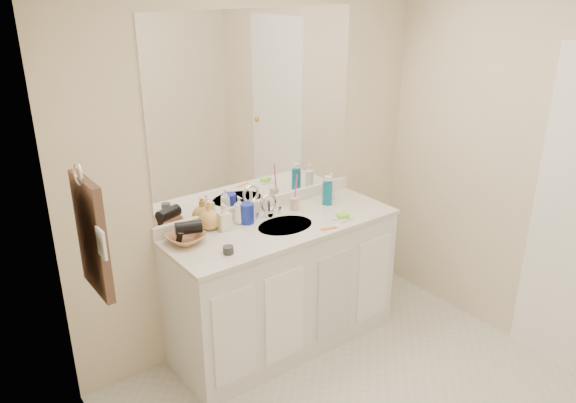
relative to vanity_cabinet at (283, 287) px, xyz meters
The scene contains 26 objects.
wall_back 0.82m from the vanity_cabinet, 90.00° to the left, with size 2.60×0.02×2.40m, color beige.
wall_left 1.83m from the vanity_cabinet, 141.75° to the right, with size 0.02×2.60×2.40m, color beige.
wall_right 1.83m from the vanity_cabinet, 38.25° to the right, with size 0.02×2.60×2.40m, color beige.
vanity_cabinet is the anchor object (origin of this frame).
countertop 0.44m from the vanity_cabinet, ahead, with size 1.52×0.57×0.03m, color beige.
backsplash 0.56m from the vanity_cabinet, 90.00° to the left, with size 1.52×0.03×0.08m, color white.
sink_basin 0.44m from the vanity_cabinet, 90.00° to the right, with size 0.37×0.37×0.02m, color beige.
faucet 0.53m from the vanity_cabinet, 90.00° to the left, with size 0.02×0.02×0.11m, color silver.
mirror 1.17m from the vanity_cabinet, 90.00° to the left, with size 1.48×0.01×1.20m, color white.
blue_mug 0.57m from the vanity_cabinet, 137.33° to the left, with size 0.09×0.09×0.13m, color #17259E.
tan_cup 0.56m from the vanity_cabinet, 36.09° to the left, with size 0.06×0.06×0.08m, color #CCB290.
toothbrush 0.66m from the vanity_cabinet, 34.78° to the left, with size 0.01×0.01×0.20m, color #E63C6E.
mouthwash_bottle 0.70m from the vanity_cabinet, 11.59° to the left, with size 0.07×0.07×0.16m, color #0A6781.
clear_pump_bottle 0.75m from the vanity_cabinet, 15.57° to the left, with size 0.06×0.06×0.15m, color silver.
soap_dish 0.60m from the vanity_cabinet, 25.78° to the right, with size 0.10×0.08×0.01m, color silver.
green_soap 0.62m from the vanity_cabinet, 25.78° to the right, with size 0.08×0.05×0.03m, color #88DD36.
orange_comb 0.54m from the vanity_cabinet, 50.93° to the right, with size 0.11×0.02×0.00m, color #FF611A.
dark_jar 0.69m from the vanity_cabinet, 164.27° to the right, with size 0.06×0.06×0.04m, color #2B2C30.
soap_bottle_white 0.61m from the vanity_cabinet, 139.40° to the left, with size 0.07×0.07×0.18m, color white.
soap_bottle_cream 0.65m from the vanity_cabinet, 155.08° to the left, with size 0.07×0.08×0.17m, color #FCF4CD.
soap_bottle_yellow 0.71m from the vanity_cabinet, 151.18° to the left, with size 0.14×0.14×0.17m, color #D9A954.
wicker_basket 0.79m from the vanity_cabinet, 167.85° to the left, with size 0.22×0.22×0.05m, color #B17247.
hair_dryer 0.81m from the vanity_cabinet, 167.46° to the left, with size 0.08×0.08×0.15m, color black.
towel_ring 1.71m from the vanity_cabinet, 168.86° to the right, with size 0.11×0.11×0.01m, color silver.
hand_towel 1.52m from the vanity_cabinet, 168.69° to the right, with size 0.04×0.32×0.55m, color #36251C.
switch_plate 1.61m from the vanity_cabinet, 160.52° to the right, with size 0.01×0.09×0.13m, color white.
Camera 1 is at (-1.91, -1.57, 2.33)m, focal length 35.00 mm.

